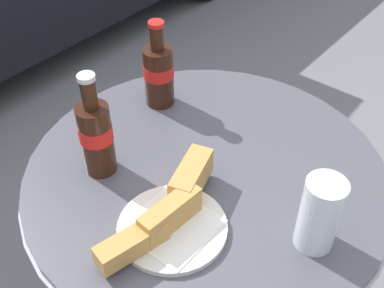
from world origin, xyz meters
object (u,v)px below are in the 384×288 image
at_px(cola_bottle_right, 96,135).
at_px(lunch_plate_near, 171,214).
at_px(drinking_glass, 319,217).
at_px(cola_bottle_left, 159,73).
at_px(bistro_table, 205,215).

relative_size(cola_bottle_right, lunch_plate_near, 0.74).
bearing_deg(cola_bottle_right, drinking_glass, -75.64).
bearing_deg(drinking_glass, cola_bottle_right, 104.36).
distance_m(cola_bottle_left, lunch_plate_near, 0.40).
bearing_deg(lunch_plate_near, bistro_table, 13.89).
distance_m(bistro_table, cola_bottle_left, 0.36).
relative_size(bistro_table, drinking_glass, 5.15).
distance_m(cola_bottle_left, drinking_glass, 0.53).
xyz_separation_m(bistro_table, lunch_plate_near, (-0.16, -0.04, 0.18)).
distance_m(cola_bottle_right, lunch_plate_near, 0.23).
relative_size(bistro_table, cola_bottle_left, 3.59).
height_order(bistro_table, cola_bottle_left, cola_bottle_left).
xyz_separation_m(cola_bottle_right, lunch_plate_near, (-0.02, -0.22, -0.07)).
relative_size(cola_bottle_left, drinking_glass, 1.44).
distance_m(drinking_glass, lunch_plate_near, 0.27).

